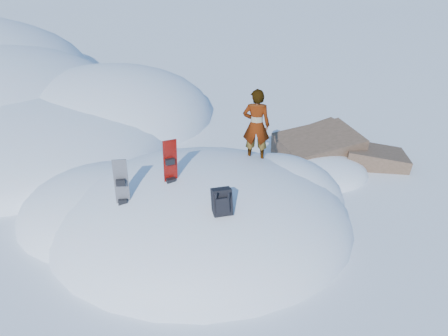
{
  "coord_description": "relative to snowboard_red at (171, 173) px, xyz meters",
  "views": [
    {
      "loc": [
        0.01,
        -8.49,
        5.9
      ],
      "look_at": [
        0.53,
        0.3,
        1.35
      ],
      "focal_mm": 35.0,
      "sensor_mm": 36.0,
      "label": 1
    }
  ],
  "objects": [
    {
      "name": "ground",
      "position": [
        0.62,
        0.41,
        -1.64
      ],
      "size": [
        120.0,
        120.0,
        0.0
      ],
      "primitive_type": "plane",
      "color": "white",
      "rests_on": "ground"
    },
    {
      "name": "snow_mound",
      "position": [
        0.45,
        0.65,
        -1.64
      ],
      "size": [
        8.0,
        6.0,
        3.0
      ],
      "color": "white",
      "rests_on": "ground"
    },
    {
      "name": "rock_outcrop",
      "position": [
        4.34,
        3.42,
        -1.62
      ],
      "size": [
        4.68,
        4.41,
        1.68
      ],
      "color": "brown",
      "rests_on": "ground"
    },
    {
      "name": "snowboard_red",
      "position": [
        0.0,
        0.0,
        0.0
      ],
      "size": [
        0.32,
        0.26,
        1.55
      ],
      "rotation": [
        0.0,
        0.0,
        0.35
      ],
      "color": "red",
      "rests_on": "snow_mound"
    },
    {
      "name": "snowboard_dark",
      "position": [
        -0.95,
        -0.47,
        -0.2
      ],
      "size": [
        0.29,
        0.19,
        1.5
      ],
      "rotation": [
        0.0,
        0.0,
        0.07
      ],
      "color": "black",
      "rests_on": "snow_mound"
    },
    {
      "name": "backpack",
      "position": [
        1.01,
        -1.04,
        -0.11
      ],
      "size": [
        0.43,
        0.49,
        0.61
      ],
      "rotation": [
        0.0,
        0.0,
        0.19
      ],
      "color": "black",
      "rests_on": "snow_mound"
    },
    {
      "name": "gear_pile",
      "position": [
        -1.89,
        -0.76,
        -1.53
      ],
      "size": [
        0.86,
        0.66,
        0.23
      ],
      "rotation": [
        0.0,
        0.0,
        0.21
      ],
      "color": "black",
      "rests_on": "ground"
    },
    {
      "name": "person",
      "position": [
        1.96,
        1.39,
        0.46
      ],
      "size": [
        0.71,
        0.53,
        1.76
      ],
      "primitive_type": "imported",
      "rotation": [
        0.0,
        0.0,
        2.96
      ],
      "color": "slate",
      "rests_on": "snow_mound"
    }
  ]
}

